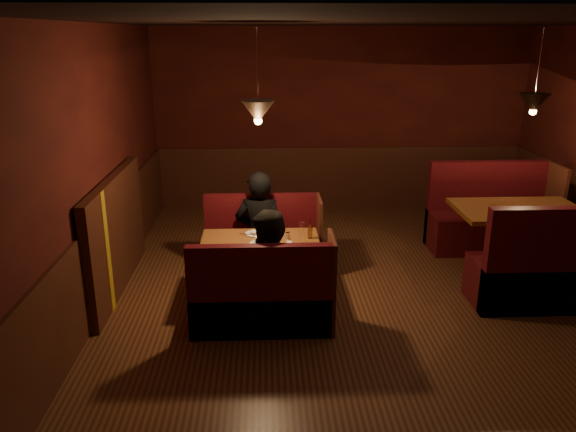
{
  "coord_description": "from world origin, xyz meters",
  "views": [
    {
      "loc": [
        -1.24,
        -5.59,
        2.8
      ],
      "look_at": [
        -1.01,
        0.05,
        0.95
      ],
      "focal_mm": 35.0,
      "sensor_mm": 36.0,
      "label": 1
    }
  ],
  "objects_px": {
    "second_bench_far": "(490,221)",
    "second_bench_near": "(554,274)",
    "main_table": "(262,254)",
    "diner_a": "(259,210)",
    "second_table": "(518,225)",
    "diner_b": "(273,253)",
    "main_bench_near": "(263,303)",
    "main_bench_far": "(263,248)"
  },
  "relations": [
    {
      "from": "main_bench_near",
      "to": "main_bench_far",
      "type": "bearing_deg",
      "value": 90.0
    },
    {
      "from": "main_table",
      "to": "diner_a",
      "type": "distance_m",
      "value": 0.72
    },
    {
      "from": "second_table",
      "to": "diner_a",
      "type": "relative_size",
      "value": 0.9
    },
    {
      "from": "second_bench_far",
      "to": "second_bench_near",
      "type": "height_order",
      "value": "same"
    },
    {
      "from": "main_table",
      "to": "diner_a",
      "type": "xyz_separation_m",
      "value": [
        -0.02,
        0.66,
        0.29
      ]
    },
    {
      "from": "diner_a",
      "to": "main_bench_near",
      "type": "bearing_deg",
      "value": 100.3
    },
    {
      "from": "main_table",
      "to": "diner_b",
      "type": "bearing_deg",
      "value": -79.29
    },
    {
      "from": "second_bench_far",
      "to": "second_bench_near",
      "type": "xyz_separation_m",
      "value": [
        0.0,
        -1.76,
        0.0
      ]
    },
    {
      "from": "second_bench_near",
      "to": "diner_b",
      "type": "height_order",
      "value": "diner_b"
    },
    {
      "from": "main_bench_near",
      "to": "second_bench_far",
      "type": "relative_size",
      "value": 0.86
    },
    {
      "from": "main_bench_near",
      "to": "second_bench_far",
      "type": "height_order",
      "value": "second_bench_far"
    },
    {
      "from": "main_table",
      "to": "second_table",
      "type": "distance_m",
      "value": 3.1
    },
    {
      "from": "second_bench_far",
      "to": "diner_a",
      "type": "relative_size",
      "value": 1.0
    },
    {
      "from": "second_bench_near",
      "to": "diner_a",
      "type": "height_order",
      "value": "diner_a"
    },
    {
      "from": "second_table",
      "to": "diner_b",
      "type": "relative_size",
      "value": 0.96
    },
    {
      "from": "main_bench_near",
      "to": "diner_b",
      "type": "height_order",
      "value": "diner_b"
    },
    {
      "from": "main_bench_near",
      "to": "diner_a",
      "type": "xyz_separation_m",
      "value": [
        -0.04,
        1.38,
        0.51
      ]
    },
    {
      "from": "diner_b",
      "to": "second_bench_near",
      "type": "bearing_deg",
      "value": 23.21
    },
    {
      "from": "main_bench_near",
      "to": "second_bench_far",
      "type": "xyz_separation_m",
      "value": [
        3.07,
        2.15,
        0.07
      ]
    },
    {
      "from": "main_table",
      "to": "diner_b",
      "type": "relative_size",
      "value": 0.82
    },
    {
      "from": "main_bench_far",
      "to": "second_bench_near",
      "type": "height_order",
      "value": "second_bench_near"
    },
    {
      "from": "diner_a",
      "to": "diner_b",
      "type": "height_order",
      "value": "diner_a"
    },
    {
      "from": "diner_b",
      "to": "diner_a",
      "type": "bearing_deg",
      "value": 114.11
    },
    {
      "from": "diner_a",
      "to": "diner_b",
      "type": "xyz_separation_m",
      "value": [
        0.14,
        -1.27,
        -0.04
      ]
    },
    {
      "from": "second_bench_near",
      "to": "diner_a",
      "type": "xyz_separation_m",
      "value": [
        -3.1,
        1.0,
        0.44
      ]
    },
    {
      "from": "main_bench_near",
      "to": "second_bench_near",
      "type": "bearing_deg",
      "value": 7.19
    },
    {
      "from": "main_bench_near",
      "to": "second_bench_near",
      "type": "xyz_separation_m",
      "value": [
        3.07,
        0.39,
        0.07
      ]
    },
    {
      "from": "second_bench_far",
      "to": "main_bench_near",
      "type": "bearing_deg",
      "value": -145.0
    },
    {
      "from": "main_table",
      "to": "second_bench_far",
      "type": "height_order",
      "value": "second_bench_far"
    },
    {
      "from": "second_bench_far",
      "to": "main_bench_far",
      "type": "bearing_deg",
      "value": -167.01
    },
    {
      "from": "second_table",
      "to": "diner_b",
      "type": "bearing_deg",
      "value": -158.5
    },
    {
      "from": "main_bench_far",
      "to": "second_bench_near",
      "type": "bearing_deg",
      "value": -18.95
    },
    {
      "from": "second_bench_far",
      "to": "diner_b",
      "type": "bearing_deg",
      "value": -145.55
    },
    {
      "from": "second_bench_near",
      "to": "second_bench_far",
      "type": "bearing_deg",
      "value": 90.0
    },
    {
      "from": "diner_a",
      "to": "main_bench_far",
      "type": "bearing_deg",
      "value": -114.47
    },
    {
      "from": "diner_a",
      "to": "diner_b",
      "type": "bearing_deg",
      "value": 104.95
    },
    {
      "from": "second_table",
      "to": "main_bench_near",
      "type": "bearing_deg",
      "value": -157.32
    },
    {
      "from": "main_table",
      "to": "main_bench_far",
      "type": "bearing_deg",
      "value": 88.86
    },
    {
      "from": "second_table",
      "to": "diner_a",
      "type": "height_order",
      "value": "diner_a"
    },
    {
      "from": "main_bench_near",
      "to": "second_bench_near",
      "type": "distance_m",
      "value": 3.09
    },
    {
      "from": "main_bench_far",
      "to": "diner_a",
      "type": "distance_m",
      "value": 0.52
    },
    {
      "from": "second_bench_near",
      "to": "main_bench_far",
      "type": "bearing_deg",
      "value": 161.05
    }
  ]
}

